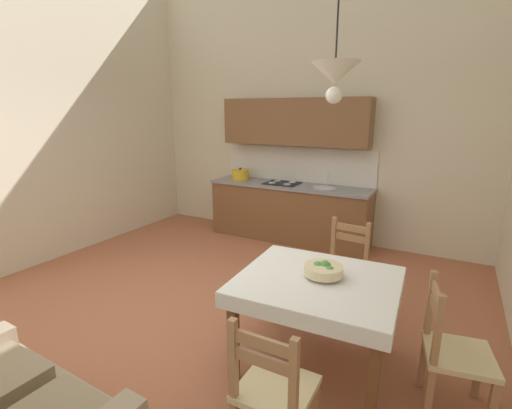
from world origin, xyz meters
name	(u,v)px	position (x,y,z in m)	size (l,w,h in m)	color
ground_plane	(202,319)	(0.00, 0.00, -0.05)	(6.02, 6.29, 0.10)	#A86042
wall_back	(310,103)	(0.00, 2.90, 2.13)	(6.02, 0.12, 4.26)	beige
wall_left	(12,101)	(-2.77, 0.00, 2.13)	(0.12, 6.29, 4.26)	beige
kitchen_cabinetry	(290,187)	(-0.16, 2.57, 0.86)	(2.55, 0.63, 2.20)	brown
dining_table	(317,294)	(1.25, -0.15, 0.62)	(1.25, 1.12, 0.75)	brown
dining_chair_camera_side	(273,392)	(1.31, -1.05, 0.44)	(0.42, 0.42, 0.93)	#D1BC89
dining_chair_kitchen_side	(344,269)	(1.20, 0.82, 0.44)	(0.46, 0.46, 0.93)	#D1BC89
dining_chair_window_side	(452,352)	(2.21, -0.16, 0.44)	(0.49, 0.49, 0.93)	#D1BC89
fruit_bowl	(324,270)	(1.28, -0.10, 0.81)	(0.30, 0.30, 0.12)	beige
pendant_lamp	(335,74)	(1.33, -0.22, 2.24)	(0.32, 0.32, 0.81)	black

